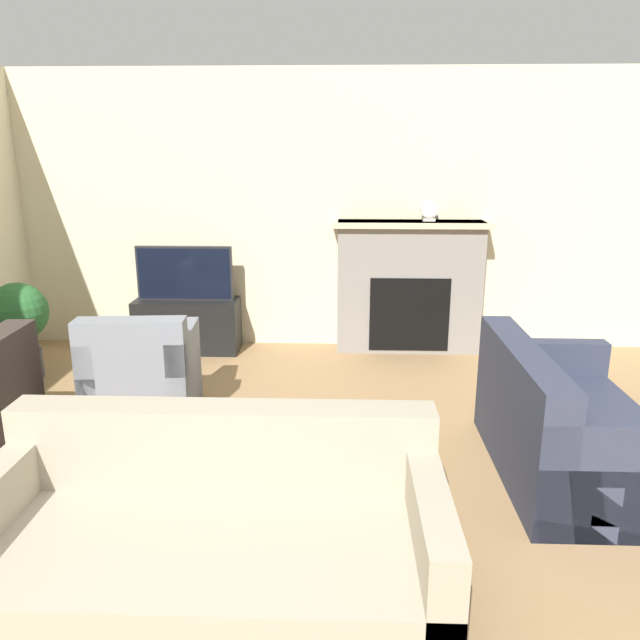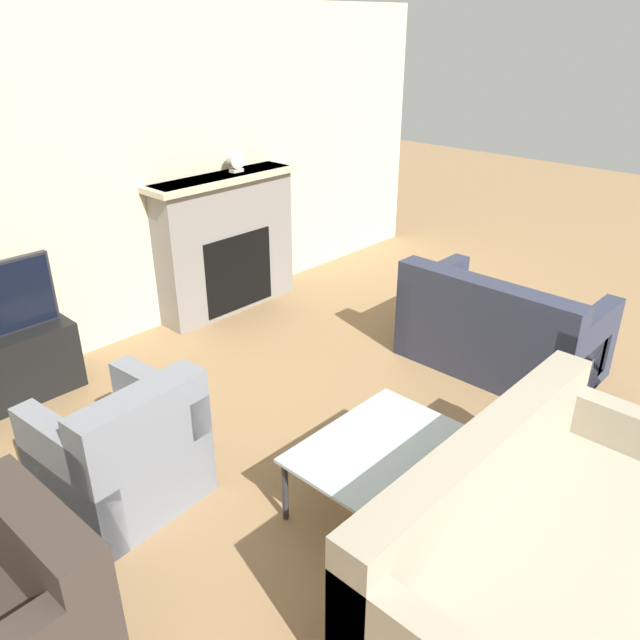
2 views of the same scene
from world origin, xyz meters
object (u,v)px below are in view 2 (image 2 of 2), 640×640
Objects in this scene: couch_loveseat at (499,334)px; coffee_table at (379,450)px; couch_sectional at (537,555)px; armchair_accent at (123,457)px; mantel_clock at (236,161)px.

coffee_table is (-1.90, -0.29, 0.08)m from couch_loveseat.
couch_loveseat is (1.92, 1.25, 0.01)m from couch_sectional.
armchair_accent is 3.06m from mantel_clock.
couch_loveseat is 1.93m from coffee_table.
couch_loveseat is 2.75m from mantel_clock.
mantel_clock is at bearing 12.70° from couch_loveseat.
mantel_clock is (1.37, 3.71, 1.10)m from couch_sectional.
couch_loveseat is at bearing 8.66° from coffee_table.
mantel_clock is at bearing 69.75° from couch_sectional.
armchair_accent is 1.44m from coffee_table.
couch_loveseat reaches higher than coffee_table.
coffee_table is at bearing 98.66° from couch_loveseat.
mantel_clock is (-0.55, 2.46, 1.10)m from couch_loveseat.
couch_sectional is 2.24m from armchair_accent.
coffee_table is 4.98× the size of mantel_clock.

